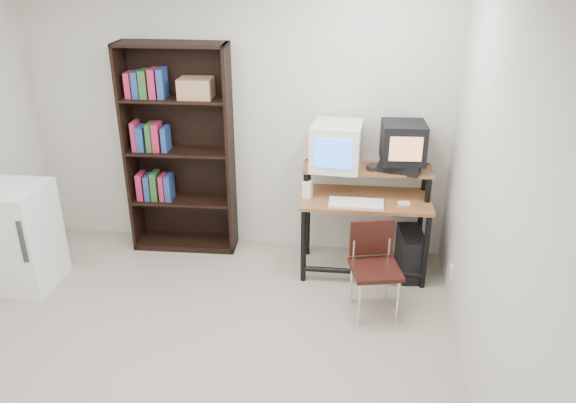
# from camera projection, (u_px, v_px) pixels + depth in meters

# --- Properties ---
(floor) EXTENTS (4.00, 4.00, 0.01)m
(floor) POSITION_uv_depth(u_px,v_px,m) (179.00, 372.00, 4.00)
(floor) COLOR #AB9E8D
(floor) RESTS_ON ground
(back_wall) EXTENTS (4.00, 0.01, 2.60)m
(back_wall) POSITION_uv_depth(u_px,v_px,m) (236.00, 118.00, 5.27)
(back_wall) COLOR beige
(back_wall) RESTS_ON floor
(right_wall) EXTENTS (0.01, 4.00, 2.60)m
(right_wall) POSITION_uv_depth(u_px,v_px,m) (498.00, 227.00, 3.21)
(right_wall) COLOR beige
(right_wall) RESTS_ON floor
(computer_desk) EXTENTS (1.16, 0.62, 0.98)m
(computer_desk) POSITION_uv_depth(u_px,v_px,m) (365.00, 202.00, 5.02)
(computer_desk) COLOR brown
(computer_desk) RESTS_ON floor
(crt_monitor) EXTENTS (0.45, 0.46, 0.41)m
(crt_monitor) POSITION_uv_depth(u_px,v_px,m) (336.00, 146.00, 4.93)
(crt_monitor) COLOR white
(crt_monitor) RESTS_ON computer_desk
(vcr) EXTENTS (0.41, 0.33, 0.08)m
(vcr) POSITION_uv_depth(u_px,v_px,m) (400.00, 167.00, 4.92)
(vcr) COLOR black
(vcr) RESTS_ON computer_desk
(crt_tv) EXTENTS (0.40, 0.40, 0.35)m
(crt_tv) POSITION_uv_depth(u_px,v_px,m) (403.00, 142.00, 4.86)
(crt_tv) COLOR black
(crt_tv) RESTS_ON vcr
(cd_spindle) EXTENTS (0.13, 0.13, 0.05)m
(cd_spindle) POSITION_uv_depth(u_px,v_px,m) (373.00, 168.00, 4.93)
(cd_spindle) COLOR #26262B
(cd_spindle) RESTS_ON computer_desk
(keyboard) EXTENTS (0.47, 0.21, 0.03)m
(keyboard) POSITION_uv_depth(u_px,v_px,m) (356.00, 204.00, 4.85)
(keyboard) COLOR white
(keyboard) RESTS_ON computer_desk
(mousepad) EXTENTS (0.22, 0.18, 0.01)m
(mousepad) POSITION_uv_depth(u_px,v_px,m) (403.00, 206.00, 4.85)
(mousepad) COLOR black
(mousepad) RESTS_ON computer_desk
(mouse) EXTENTS (0.11, 0.08, 0.03)m
(mouse) POSITION_uv_depth(u_px,v_px,m) (404.00, 204.00, 4.84)
(mouse) COLOR white
(mouse) RESTS_ON mousepad
(desk_speaker) EXTENTS (0.09, 0.09, 0.17)m
(desk_speaker) POSITION_uv_depth(u_px,v_px,m) (307.00, 190.00, 4.96)
(desk_speaker) COLOR white
(desk_speaker) RESTS_ON computer_desk
(pc_tower) EXTENTS (0.26, 0.47, 0.42)m
(pc_tower) POSITION_uv_depth(u_px,v_px,m) (410.00, 253.00, 5.13)
(pc_tower) COLOR black
(pc_tower) RESTS_ON floor
(school_chair) EXTENTS (0.46, 0.46, 0.76)m
(school_chair) POSITION_uv_depth(u_px,v_px,m) (374.00, 259.00, 4.53)
(school_chair) COLOR black
(school_chair) RESTS_ON floor
(bookshelf) EXTENTS (1.02, 0.39, 2.01)m
(bookshelf) POSITION_uv_depth(u_px,v_px,m) (180.00, 148.00, 5.33)
(bookshelf) COLOR black
(bookshelf) RESTS_ON floor
(mini_fridge) EXTENTS (0.56, 0.57, 0.93)m
(mini_fridge) POSITION_uv_depth(u_px,v_px,m) (19.00, 237.00, 4.88)
(mini_fridge) COLOR white
(mini_fridge) RESTS_ON floor
(wall_outlet) EXTENTS (0.02, 0.08, 0.12)m
(wall_outlet) POSITION_uv_depth(u_px,v_px,m) (451.00, 273.00, 4.66)
(wall_outlet) COLOR beige
(wall_outlet) RESTS_ON right_wall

